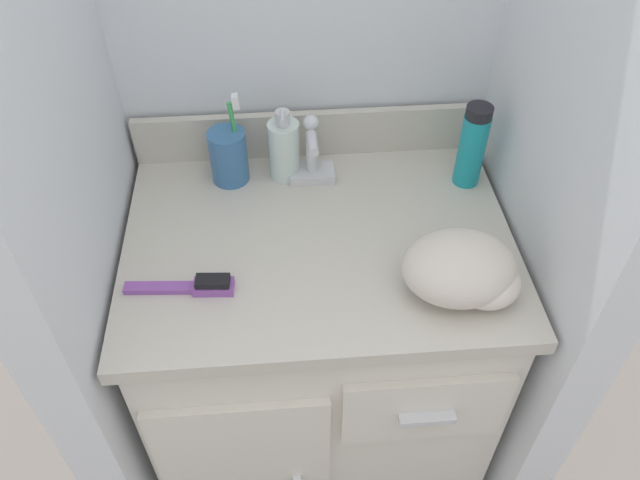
{
  "coord_description": "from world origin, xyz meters",
  "views": [
    {
      "loc": [
        -0.06,
        -0.8,
        1.59
      ],
      "look_at": [
        0.0,
        -0.03,
        0.81
      ],
      "focal_mm": 35.0,
      "sensor_mm": 36.0,
      "label": 1
    }
  ],
  "objects": [
    {
      "name": "toothbrush_cup",
      "position": [
        -0.16,
        0.18,
        0.84
      ],
      "size": [
        0.07,
        0.07,
        0.19
      ],
      "color": "teal",
      "rests_on": "vanity"
    },
    {
      "name": "hairbrush",
      "position": [
        -0.22,
        -0.11,
        0.8
      ],
      "size": [
        0.18,
        0.04,
        0.03
      ],
      "rotation": [
        0.0,
        0.0,
        -0.07
      ],
      "color": "purple",
      "rests_on": "vanity"
    },
    {
      "name": "hand_towel",
      "position": [
        0.23,
        -0.14,
        0.84
      ],
      "size": [
        0.19,
        0.15,
        0.1
      ],
      "color": "beige",
      "rests_on": "vanity"
    },
    {
      "name": "wall_left",
      "position": [
        -0.4,
        0.0,
        1.1
      ],
      "size": [
        0.08,
        0.61,
        2.2
      ],
      "primitive_type": "cube",
      "color": "silver",
      "rests_on": "ground_plane"
    },
    {
      "name": "soap_dispenser",
      "position": [
        -0.05,
        0.19,
        0.85
      ],
      "size": [
        0.06,
        0.06,
        0.16
      ],
      "color": "silver",
      "rests_on": "vanity"
    },
    {
      "name": "sink_faucet",
      "position": [
        0.0,
        0.17,
        0.84
      ],
      "size": [
        0.09,
        0.09,
        0.14
      ],
      "color": "silver",
      "rests_on": "vanity"
    },
    {
      "name": "ground_plane",
      "position": [
        0.0,
        0.0,
        0.0
      ],
      "size": [
        6.0,
        6.0,
        0.0
      ],
      "primitive_type": "plane",
      "color": "#4C4742"
    },
    {
      "name": "backsplash",
      "position": [
        0.0,
        0.25,
        0.84
      ],
      "size": [
        0.71,
        0.02,
        0.1
      ],
      "color": "beige",
      "rests_on": "vanity"
    },
    {
      "name": "shaving_cream_can",
      "position": [
        0.31,
        0.14,
        0.87
      ],
      "size": [
        0.05,
        0.05,
        0.17
      ],
      "color": "teal",
      "rests_on": "vanity"
    },
    {
      "name": "vanity",
      "position": [
        -0.0,
        -0.0,
        0.41
      ],
      "size": [
        0.71,
        0.54,
        0.79
      ],
      "color": "silver",
      "rests_on": "ground_plane"
    },
    {
      "name": "wall_right",
      "position": [
        0.4,
        0.0,
        1.1
      ],
      "size": [
        0.08,
        0.61,
        2.2
      ],
      "primitive_type": "cube",
      "color": "silver",
      "rests_on": "ground_plane"
    }
  ]
}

